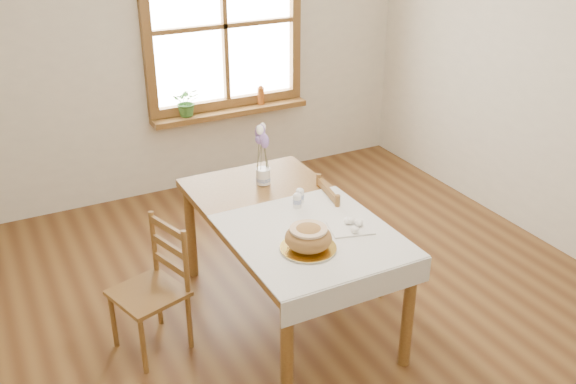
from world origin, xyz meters
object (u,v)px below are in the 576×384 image
object	(u,v)px
chair_right	(351,237)
chair_left	(148,291)
bread_plate	(308,248)
dining_table	(288,226)
flower_vase	(263,177)

from	to	relation	value
chair_right	chair_left	bearing A→B (deg)	98.47
chair_right	bread_plate	world-z (taller)	chair_right
dining_table	bread_plate	world-z (taller)	bread_plate
dining_table	flower_vase	xyz separation A→B (m)	(0.05, 0.45, 0.14)
bread_plate	chair_right	bearing A→B (deg)	39.56
flower_vase	chair_right	bearing A→B (deg)	-39.35
chair_right	flower_vase	distance (m)	0.71
bread_plate	dining_table	bearing A→B (deg)	76.88
chair_right	bread_plate	bearing A→B (deg)	138.89
dining_table	flower_vase	distance (m)	0.48
chair_left	chair_right	size ratio (longest dim) A/B	0.97
chair_right	dining_table	bearing A→B (deg)	107.18
chair_left	chair_right	xyz separation A→B (m)	(1.40, -0.02, 0.01)
bread_plate	flower_vase	bearing A→B (deg)	80.42
chair_left	flower_vase	world-z (taller)	flower_vase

